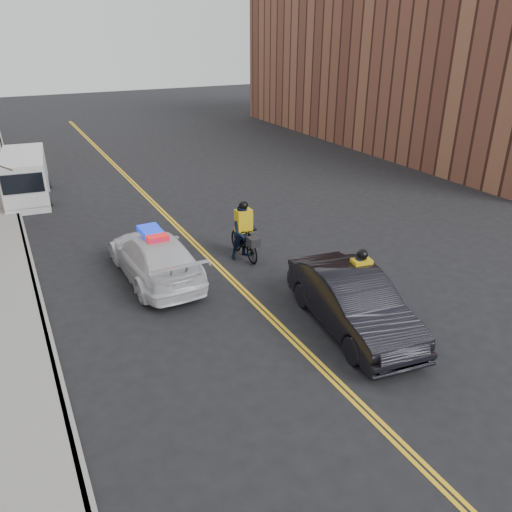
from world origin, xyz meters
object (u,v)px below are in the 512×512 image
at_px(dark_sedan, 353,302).
at_px(cyclist_far, 244,236).
at_px(cyclist_near, 359,293).
at_px(police_cruiser, 155,256).
at_px(cargo_van, 26,178).

xyz_separation_m(dark_sedan, cyclist_far, (-0.60, 5.76, 0.02)).
relative_size(dark_sedan, cyclist_near, 2.29).
height_order(police_cruiser, cyclist_near, cyclist_near).
height_order(cyclist_near, cyclist_far, cyclist_far).
bearing_deg(dark_sedan, cargo_van, 119.94).
bearing_deg(police_cruiser, cargo_van, -75.75).
height_order(dark_sedan, cyclist_far, cyclist_far).
distance_m(cyclist_near, cyclist_far, 5.38).
distance_m(police_cruiser, cargo_van, 11.65).
bearing_deg(police_cruiser, dark_sedan, 123.98).
xyz_separation_m(police_cruiser, dark_sedan, (4.01, -5.67, 0.06)).
distance_m(dark_sedan, cargo_van, 18.34).
distance_m(cargo_van, cyclist_near, 18.12).
bearing_deg(cyclist_far, cargo_van, 120.26).
bearing_deg(dark_sedan, cyclist_near, 46.90).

